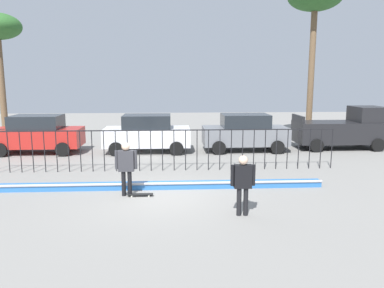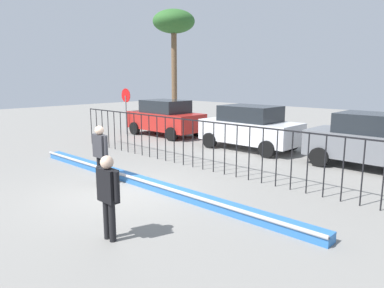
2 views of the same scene
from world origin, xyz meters
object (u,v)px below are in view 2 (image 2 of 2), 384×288
at_px(parked_car_red, 165,118).
at_px(parked_car_gray, 374,141).
at_px(skateboard, 107,185).
at_px(stop_sign, 126,105).
at_px(camera_operator, 108,190).
at_px(skateboarder, 100,149).
at_px(palm_tree_short, 174,25).
at_px(parked_car_white, 250,127).

xyz_separation_m(parked_car_red, parked_car_gray, (10.47, -0.01, 0.00)).
xyz_separation_m(skateboard, parked_car_red, (-5.67, 7.46, 0.91)).
height_order(skateboard, parked_car_red, parked_car_red).
distance_m(skateboard, parked_car_red, 9.42).
bearing_deg(parked_car_red, stop_sign, -155.13).
bearing_deg(camera_operator, skateboard, 26.35).
bearing_deg(parked_car_red, skateboarder, -58.79).
bearing_deg(stop_sign, skateboarder, -40.98).
distance_m(camera_operator, palm_tree_short, 18.33).
bearing_deg(parked_car_red, palm_tree_short, 126.00).
height_order(parked_car_gray, stop_sign, stop_sign).
bearing_deg(parked_car_white, parked_car_gray, 0.86).
height_order(skateboarder, parked_car_gray, parked_car_gray).
xyz_separation_m(skateboarder, stop_sign, (-7.22, 6.27, 0.58)).
distance_m(parked_car_gray, palm_tree_short, 15.10).
relative_size(skateboard, camera_operator, 0.48).
distance_m(parked_car_white, stop_sign, 7.54).
relative_size(parked_car_white, stop_sign, 1.72).
distance_m(skateboarder, parked_car_gray, 9.03).
height_order(stop_sign, palm_tree_short, palm_tree_short).
relative_size(parked_car_gray, palm_tree_short, 0.58).
xyz_separation_m(camera_operator, stop_sign, (-10.56, 8.23, 0.62)).
height_order(skateboard, camera_operator, camera_operator).
bearing_deg(parked_car_white, camera_operator, -71.18).
bearing_deg(skateboard, parked_car_white, 68.88).
height_order(skateboarder, stop_sign, stop_sign).
distance_m(skateboarder, parked_car_white, 7.31).
height_order(skateboard, palm_tree_short, palm_tree_short).
bearing_deg(camera_operator, parked_car_gray, -42.40).
xyz_separation_m(skateboard, camera_operator, (2.91, -1.87, 0.94)).
bearing_deg(camera_operator, parked_car_red, 11.67).
xyz_separation_m(parked_car_red, stop_sign, (-1.98, -1.10, 0.64)).
bearing_deg(camera_operator, palm_tree_short, 11.01).
bearing_deg(skateboard, stop_sign, 117.54).
height_order(skateboard, parked_car_white, parked_car_white).
distance_m(skateboarder, camera_operator, 3.88).
bearing_deg(stop_sign, parked_car_gray, 5.00).
xyz_separation_m(parked_car_gray, stop_sign, (-12.45, -1.09, 0.64)).
relative_size(skateboard, parked_car_red, 0.19).
distance_m(parked_car_gray, stop_sign, 12.52).
height_order(skateboard, stop_sign, stop_sign).
relative_size(skateboarder, parked_car_red, 0.40).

